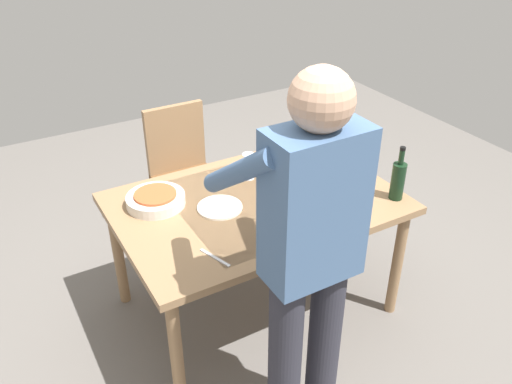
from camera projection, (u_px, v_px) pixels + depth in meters
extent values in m
plane|color=#66605B|center=(256.00, 304.00, 3.15)|extent=(6.00, 6.00, 0.00)
cube|color=#93704C|center=(256.00, 203.00, 2.79)|extent=(1.45, 0.99, 0.04)
cube|color=beige|center=(256.00, 201.00, 2.78)|extent=(0.80, 0.84, 0.00)
cylinder|color=#93704C|center=(309.00, 194.00, 3.57)|extent=(0.06, 0.06, 0.68)
cylinder|color=#93704C|center=(118.00, 254.00, 3.01)|extent=(0.06, 0.06, 0.68)
cylinder|color=#93704C|center=(397.00, 263.00, 2.94)|extent=(0.06, 0.06, 0.68)
cylinder|color=#93704C|center=(177.00, 355.00, 2.38)|extent=(0.06, 0.06, 0.68)
cube|color=brown|center=(189.00, 182.00, 3.49)|extent=(0.40, 0.40, 0.04)
cube|color=#93704C|center=(175.00, 138.00, 3.50)|extent=(0.40, 0.04, 0.45)
cylinder|color=#93704C|center=(203.00, 193.00, 3.81)|extent=(0.04, 0.04, 0.43)
cylinder|color=#93704C|center=(158.00, 206.00, 3.66)|extent=(0.04, 0.04, 0.43)
cylinder|color=#93704C|center=(225.00, 216.00, 3.55)|extent=(0.04, 0.04, 0.43)
cylinder|color=#93704C|center=(177.00, 231.00, 3.41)|extent=(0.04, 0.04, 0.43)
cylinder|color=#2D2D38|center=(285.00, 363.00, 2.22)|extent=(0.14, 0.14, 0.88)
cylinder|color=#2D2D38|center=(324.00, 345.00, 2.31)|extent=(0.14, 0.14, 0.88)
cube|color=#47668E|center=(314.00, 207.00, 1.88)|extent=(0.36, 0.20, 0.60)
sphere|color=tan|center=(322.00, 100.00, 1.68)|extent=(0.22, 0.22, 0.22)
cylinder|color=#47668E|center=(239.00, 172.00, 1.95)|extent=(0.08, 0.52, 0.40)
cylinder|color=#47668E|center=(316.00, 151.00, 2.09)|extent=(0.08, 0.52, 0.40)
cylinder|color=black|center=(398.00, 181.00, 2.75)|extent=(0.07, 0.07, 0.20)
cylinder|color=black|center=(402.00, 157.00, 2.68)|extent=(0.03, 0.03, 0.08)
cylinder|color=black|center=(403.00, 149.00, 2.65)|extent=(0.03, 0.03, 0.02)
cylinder|color=white|center=(249.00, 178.00, 2.98)|extent=(0.06, 0.06, 0.01)
cylinder|color=white|center=(248.00, 172.00, 2.96)|extent=(0.01, 0.01, 0.07)
cone|color=white|center=(248.00, 160.00, 2.92)|extent=(0.07, 0.07, 0.07)
cylinder|color=beige|center=(248.00, 164.00, 2.93)|extent=(0.03, 0.03, 0.03)
cylinder|color=white|center=(331.00, 163.00, 3.13)|extent=(0.06, 0.06, 0.01)
cylinder|color=white|center=(332.00, 157.00, 3.11)|extent=(0.01, 0.01, 0.07)
cone|color=white|center=(332.00, 146.00, 3.07)|extent=(0.07, 0.07, 0.07)
cylinder|color=beige|center=(332.00, 150.00, 3.08)|extent=(0.03, 0.03, 0.03)
cylinder|color=silver|center=(325.00, 222.00, 2.53)|extent=(0.07, 0.07, 0.09)
cylinder|color=silver|center=(298.00, 152.00, 3.16)|extent=(0.07, 0.07, 0.09)
cylinder|color=silver|center=(156.00, 200.00, 2.73)|extent=(0.30, 0.30, 0.05)
cylinder|color=#C6562D|center=(155.00, 196.00, 2.72)|extent=(0.22, 0.22, 0.03)
cylinder|color=silver|center=(283.00, 172.00, 3.03)|extent=(0.23, 0.23, 0.01)
cylinder|color=silver|center=(220.00, 207.00, 2.71)|extent=(0.23, 0.23, 0.01)
cube|color=silver|center=(347.00, 199.00, 2.79)|extent=(0.05, 0.20, 0.00)
cube|color=silver|center=(215.00, 258.00, 2.36)|extent=(0.07, 0.18, 0.00)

